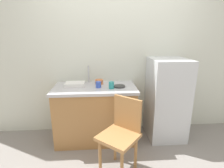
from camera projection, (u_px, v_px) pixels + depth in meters
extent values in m
plane|color=gray|center=(122.00, 166.00, 2.19)|extent=(8.00, 8.00, 0.00)
cube|color=silver|center=(116.00, 54.00, 2.80)|extent=(4.80, 0.10, 2.55)
cube|color=#A87542|center=(96.00, 114.00, 2.68)|extent=(1.16, 0.60, 0.81)
cube|color=#B7B7BC|center=(95.00, 88.00, 2.56)|extent=(1.20, 0.64, 0.04)
cylinder|color=#B7B7BC|center=(89.00, 74.00, 2.75)|extent=(0.02, 0.02, 0.27)
cube|color=silver|center=(166.00, 99.00, 2.70)|extent=(0.55, 0.58, 1.25)
cylinder|color=#A87542|center=(100.00, 157.00, 2.02)|extent=(0.04, 0.04, 0.45)
cylinder|color=#A87542|center=(122.00, 168.00, 1.84)|extent=(0.04, 0.04, 0.45)
cylinder|color=#A87542|center=(115.00, 144.00, 2.25)|extent=(0.04, 0.04, 0.45)
cylinder|color=#A87542|center=(136.00, 153.00, 2.08)|extent=(0.04, 0.04, 0.45)
cube|color=#A87542|center=(118.00, 137.00, 1.98)|extent=(0.56, 0.56, 0.04)
cube|color=#A87542|center=(127.00, 113.00, 2.06)|extent=(0.29, 0.26, 0.40)
cube|color=white|center=(75.00, 84.00, 2.60)|extent=(0.28, 0.20, 0.05)
cylinder|color=#C67042|center=(99.00, 82.00, 2.69)|extent=(0.12, 0.12, 0.07)
cylinder|color=#2D2D2D|center=(119.00, 86.00, 2.54)|extent=(0.17, 0.17, 0.02)
cylinder|color=blue|center=(98.00, 85.00, 2.50)|extent=(0.08, 0.08, 0.09)
cylinder|color=teal|center=(111.00, 85.00, 2.46)|extent=(0.08, 0.08, 0.10)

